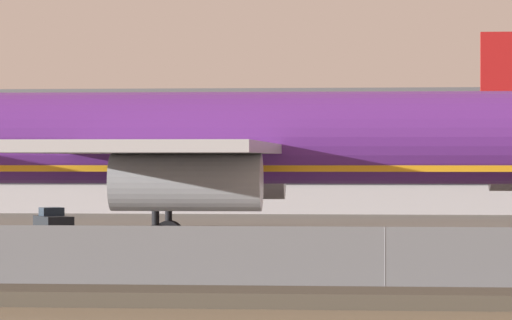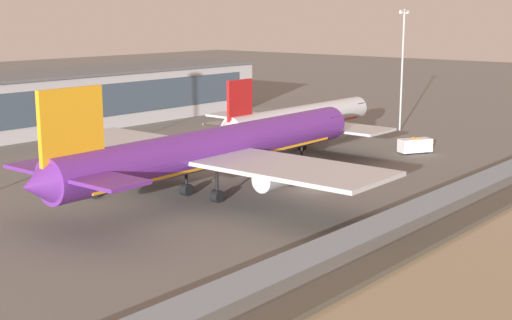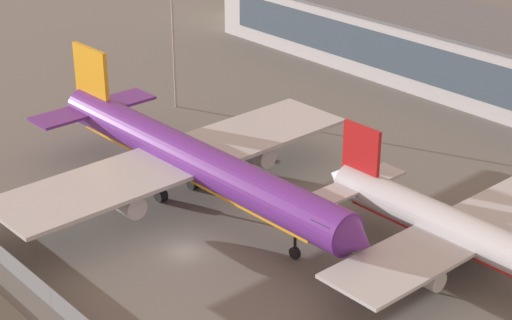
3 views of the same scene
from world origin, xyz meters
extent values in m
plane|color=#66635E|center=(0.00, 0.00, 0.00)|extent=(500.00, 500.00, 0.00)
cube|color=#474238|center=(0.00, -20.50, 0.25)|extent=(320.00, 3.00, 0.50)
cube|color=slate|center=(0.00, -16.00, 1.18)|extent=(280.00, 0.08, 2.35)
cylinder|color=slate|center=(0.00, -16.00, 1.18)|extent=(0.10, 0.10, 2.35)
cylinder|color=#602889|center=(-8.19, 7.69, 5.81)|extent=(48.67, 5.59, 4.74)
cone|color=#602889|center=(17.41, 8.14, 5.81)|extent=(3.16, 4.56, 4.50)
cone|color=#602889|center=(-33.78, 7.24, 5.81)|extent=(3.16, 4.32, 4.27)
cube|color=#232D3D|center=(14.16, 8.08, 6.40)|extent=(2.68, 4.08, 1.42)
cube|color=orange|center=(-8.19, 7.69, 4.50)|extent=(41.37, 4.52, 0.85)
cube|color=#B7BABF|center=(-10.82, 19.30, 5.22)|extent=(11.10, 23.51, 0.47)
cube|color=#B7BABF|center=(-10.41, -4.02, 5.22)|extent=(11.10, 23.51, 0.47)
cylinder|color=#B7BABF|center=(-9.33, 17.46, 3.67)|extent=(6.85, 2.73, 2.61)
cylinder|color=#B7BABF|center=(-8.99, -2.13, 3.67)|extent=(6.85, 2.73, 2.61)
cube|color=orange|center=(-29.57, 7.31, 10.55)|extent=(7.30, 0.70, 8.06)
cube|color=#602889|center=(-29.64, 11.59, 6.16)|extent=(5.01, 8.64, 0.38)
cube|color=#602889|center=(-29.49, 3.03, 6.16)|extent=(5.01, 8.64, 0.38)
cylinder|color=black|center=(8.82, 7.99, 2.05)|extent=(0.33, 0.33, 2.77)
cylinder|color=black|center=(8.82, 7.99, 0.66)|extent=(1.34, 0.54, 1.33)
cylinder|color=black|center=(-11.63, 10.12, 2.05)|extent=(0.38, 0.38, 2.77)
cylinder|color=black|center=(-11.63, 10.12, 0.66)|extent=(1.55, 1.09, 1.53)
cylinder|color=black|center=(-11.55, 5.14, 2.05)|extent=(0.38, 0.38, 2.77)
cylinder|color=black|center=(-11.55, 5.14, 0.66)|extent=(1.55, 1.09, 1.53)
cylinder|color=silver|center=(23.05, 18.68, 4.81)|extent=(34.33, 4.01, 3.93)
cone|color=silver|center=(41.29, 18.64, 4.81)|extent=(2.56, 3.74, 3.73)
cone|color=silver|center=(4.81, 18.73, 4.81)|extent=(2.56, 3.54, 3.53)
cube|color=#232D3D|center=(38.84, 18.64, 5.30)|extent=(2.17, 3.34, 1.18)
cube|color=#B21919|center=(23.05, 18.68, 3.73)|extent=(29.18, 3.21, 0.71)
cube|color=#B7BABF|center=(21.35, 26.92, 4.32)|extent=(7.59, 16.49, 0.39)
cube|color=#B7BABF|center=(21.31, 10.45, 4.32)|extent=(7.59, 16.49, 0.39)
cylinder|color=#B7BABF|center=(22.38, 25.60, 3.04)|extent=(4.81, 2.17, 2.16)
cylinder|color=#B7BABF|center=(22.34, 11.76, 3.04)|extent=(4.81, 2.17, 2.16)
cube|color=#B21919|center=(7.95, 18.72, 8.74)|extent=(5.15, 0.48, 6.68)
cube|color=silver|center=(7.95, 21.74, 5.11)|extent=(3.45, 6.05, 0.31)
cube|color=silver|center=(7.94, 15.70, 5.11)|extent=(3.45, 6.05, 0.31)
cylinder|color=black|center=(35.06, 18.65, 1.70)|extent=(0.27, 0.27, 2.30)
cylinder|color=black|center=(35.06, 18.65, 0.55)|extent=(1.10, 0.43, 1.10)
cylinder|color=black|center=(20.65, 20.75, 1.70)|extent=(0.31, 0.31, 2.30)
cylinder|color=black|center=(20.65, 20.75, 0.55)|extent=(1.27, 0.89, 1.26)
cylinder|color=black|center=(20.64, 16.63, 1.70)|extent=(0.31, 0.31, 2.30)
cylinder|color=black|center=(20.64, 16.63, 0.55)|extent=(1.27, 0.89, 1.26)
cube|color=#1E2328|center=(-19.84, 18.65, 0.75)|extent=(2.97, 3.57, 1.11)
cube|color=#283847|center=(-20.04, 19.00, 1.55)|extent=(1.67, 1.61, 0.50)
cylinder|color=black|center=(-20.92, 19.18, 0.35)|extent=(0.54, 0.72, 0.70)
cylinder|color=black|center=(-19.74, 19.85, 0.35)|extent=(0.54, 0.72, 0.70)
cylinder|color=black|center=(-19.94, 17.45, 0.35)|extent=(0.54, 0.72, 0.70)
cylinder|color=black|center=(-18.76, 18.13, 0.35)|extent=(0.54, 0.72, 0.70)
cube|color=white|center=(30.09, 1.60, 1.27)|extent=(5.55, 4.43, 2.07)
cube|color=#283847|center=(28.51, 2.51, 1.66)|extent=(1.99, 2.30, 0.83)
cube|color=orange|center=(30.09, 1.60, 2.40)|extent=(0.96, 1.16, 0.16)
cylinder|color=black|center=(28.23, 1.60, 0.42)|extent=(0.84, 0.61, 0.84)
cylinder|color=black|center=(29.16, 3.21, 0.42)|extent=(0.84, 0.61, 0.84)
cylinder|color=black|center=(31.01, -0.02, 0.42)|extent=(0.84, 0.61, 0.84)
cylinder|color=black|center=(31.95, 1.59, 0.42)|extent=(0.84, 0.61, 0.84)
cube|color=#3D4C5B|center=(-3.45, 56.89, 5.58)|extent=(108.82, 0.16, 6.09)
cylinder|color=#A8A8AD|center=(47.25, 13.75, 11.14)|extent=(0.36, 0.36, 22.28)
cube|color=#A8A8AD|center=(47.25, 13.75, 22.03)|extent=(3.20, 0.24, 0.24)
cube|color=silver|center=(46.05, 13.75, 21.73)|extent=(0.60, 0.40, 0.44)
cube|color=silver|center=(48.45, 13.75, 21.73)|extent=(0.60, 0.40, 0.44)
camera|label=1|loc=(0.22, -68.90, 4.80)|focal=105.00mm
camera|label=2|loc=(-70.05, -50.06, 21.50)|focal=50.00mm
camera|label=3|loc=(64.98, -46.77, 47.34)|focal=60.00mm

